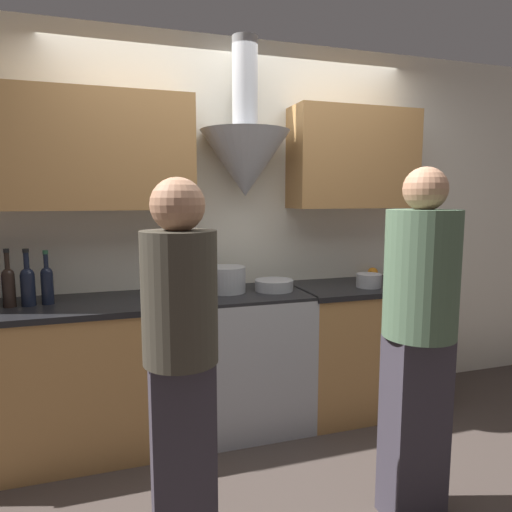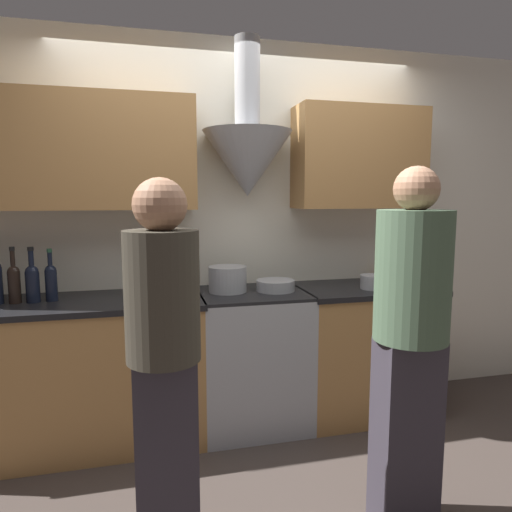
# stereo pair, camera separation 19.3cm
# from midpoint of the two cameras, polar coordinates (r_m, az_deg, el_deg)

# --- Properties ---
(ground_plane) EXTENTS (12.00, 12.00, 0.00)m
(ground_plane) POSITION_cam_midpoint_polar(r_m,az_deg,el_deg) (3.01, 3.27, -23.10)
(ground_plane) COLOR #423833
(wall_back) EXTENTS (8.40, 0.60, 2.60)m
(wall_back) POSITION_cam_midpoint_polar(r_m,az_deg,el_deg) (3.17, -1.74, 6.45)
(wall_back) COLOR silver
(wall_back) RESTS_ON ground_plane
(counter_left) EXTENTS (1.57, 0.62, 0.91)m
(counter_left) POSITION_cam_midpoint_polar(r_m,az_deg,el_deg) (3.05, -20.06, -13.64)
(counter_left) COLOR #B27F47
(counter_left) RESTS_ON ground_plane
(counter_right) EXTENTS (0.95, 0.62, 0.91)m
(counter_right) POSITION_cam_midpoint_polar(r_m,az_deg,el_deg) (3.42, 14.88, -11.13)
(counter_right) COLOR #B27F47
(counter_right) RESTS_ON ground_plane
(stove_range) EXTENTS (0.70, 0.60, 0.91)m
(stove_range) POSITION_cam_midpoint_polar(r_m,az_deg,el_deg) (3.13, 1.35, -12.59)
(stove_range) COLOR #A8AAAF
(stove_range) RESTS_ON ground_plane
(wine_bottle_4) EXTENTS (0.07, 0.07, 0.33)m
(wine_bottle_4) POSITION_cam_midpoint_polar(r_m,az_deg,el_deg) (2.97, -26.37, -2.90)
(wine_bottle_4) COLOR black
(wine_bottle_4) RESTS_ON counter_left
(wine_bottle_5) EXTENTS (0.08, 0.08, 0.33)m
(wine_bottle_5) POSITION_cam_midpoint_polar(r_m,az_deg,el_deg) (2.95, -24.51, -2.88)
(wine_bottle_5) COLOR black
(wine_bottle_5) RESTS_ON counter_left
(wine_bottle_6) EXTENTS (0.07, 0.07, 0.32)m
(wine_bottle_6) POSITION_cam_midpoint_polar(r_m,az_deg,el_deg) (2.95, -22.56, -2.84)
(wine_bottle_6) COLOR black
(wine_bottle_6) RESTS_ON counter_left
(stock_pot) EXTENTS (0.25, 0.25, 0.17)m
(stock_pot) POSITION_cam_midpoint_polar(r_m,az_deg,el_deg) (2.99, -1.73, -2.92)
(stock_pot) COLOR #A8AAAF
(stock_pot) RESTS_ON stove_range
(mixing_bowl) EXTENTS (0.26, 0.26, 0.07)m
(mixing_bowl) POSITION_cam_midpoint_polar(r_m,az_deg,el_deg) (3.04, 4.27, -3.69)
(mixing_bowl) COLOR #A8AAAF
(mixing_bowl) RESTS_ON stove_range
(orange_fruit) EXTENTS (0.08, 0.08, 0.08)m
(orange_fruit) POSITION_cam_midpoint_polar(r_m,az_deg,el_deg) (3.61, 16.76, -2.17)
(orange_fruit) COLOR orange
(orange_fruit) RESTS_ON counter_right
(saucepan) EXTENTS (0.17, 0.17, 0.09)m
(saucepan) POSITION_cam_midpoint_polar(r_m,az_deg,el_deg) (3.22, 16.09, -3.14)
(saucepan) COLOR #A8AAAF
(saucepan) RESTS_ON counter_right
(person_foreground_left) EXTENTS (0.30, 0.30, 1.60)m
(person_foreground_left) POSITION_cam_midpoint_polar(r_m,az_deg,el_deg) (1.91, -8.57, -11.89)
(person_foreground_left) COLOR #38333D
(person_foreground_left) RESTS_ON ground_plane
(person_foreground_right) EXTENTS (0.33, 0.33, 1.66)m
(person_foreground_right) POSITION_cam_midpoint_polar(r_m,az_deg,el_deg) (2.22, 21.12, -9.01)
(person_foreground_right) COLOR #38333D
(person_foreground_right) RESTS_ON ground_plane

